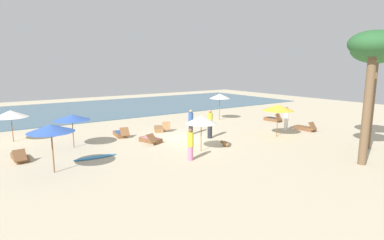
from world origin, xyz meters
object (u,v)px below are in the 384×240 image
object	(u,v)px
lounger_2	(159,129)
lounger_4	(305,128)
lounger_0	(151,140)
umbrella_2	(51,128)
person_2	(190,144)
umbrella_1	(201,120)
lounger_5	(20,157)
person_0	(210,124)
person_1	(286,119)
palm_0	(373,51)
surfboard	(95,157)
lounger_3	(120,134)
person_3	(191,122)
palm_1	(377,52)
umbrella_5	(72,117)
lounger_1	(273,119)
umbrella_4	(220,96)
dog	(225,144)
umbrella_0	(11,114)
umbrella_3	(278,108)

from	to	relation	value
lounger_2	lounger_4	world-z (taller)	lounger_2
lounger_0	umbrella_2	bearing A→B (deg)	-158.51
person_2	umbrella_1	bearing A→B (deg)	35.50
lounger_0	lounger_5	world-z (taller)	lounger_5
person_0	person_1	xyz separation A→B (m)	(6.01, -1.46, -0.06)
umbrella_2	palm_0	world-z (taller)	palm_0
lounger_5	surfboard	world-z (taller)	lounger_5
person_0	person_1	size ratio (longest dim) A/B	1.06
lounger_3	person_3	distance (m)	4.91
palm_1	lounger_2	bearing A→B (deg)	124.36
person_0	lounger_3	bearing A→B (deg)	140.48
umbrella_1	umbrella_5	size ratio (longest dim) A/B	1.01
lounger_1	person_0	distance (m)	8.65
lounger_0	person_3	size ratio (longest dim) A/B	1.02
umbrella_1	umbrella_4	size ratio (longest dim) A/B	0.88
lounger_5	surfboard	distance (m)	3.74
lounger_0	lounger_1	bearing A→B (deg)	2.75
lounger_1	person_1	bearing A→B (deg)	-126.80
umbrella_4	person_2	bearing A→B (deg)	-137.04
lounger_5	person_3	size ratio (longest dim) A/B	0.98
lounger_0	dog	xyz separation A→B (m)	(3.23, -3.40, -0.00)
umbrella_4	person_1	world-z (taller)	umbrella_4
umbrella_2	surfboard	xyz separation A→B (m)	(2.23, 1.17, -2.01)
lounger_1	lounger_2	world-z (taller)	lounger_1
palm_1	umbrella_0	bearing A→B (deg)	140.99
umbrella_4	person_3	world-z (taller)	umbrella_4
umbrella_5	palm_1	distance (m)	17.70
person_3	person_0	bearing A→B (deg)	-74.01
umbrella_3	person_1	distance (m)	2.43
palm_0	surfboard	xyz separation A→B (m)	(-10.43, 8.56, -5.39)
lounger_0	lounger_4	distance (m)	11.67
umbrella_2	palm_1	distance (m)	17.41
umbrella_2	lounger_5	xyz separation A→B (m)	(-1.06, 2.95, -1.88)
lounger_1	umbrella_4	bearing A→B (deg)	137.31
lounger_4	dog	world-z (taller)	lounger_4
person_1	palm_1	distance (m)	7.42
lounger_2	person_3	bearing A→B (deg)	-63.19
lounger_4	dog	distance (m)	7.95
umbrella_0	palm_0	size ratio (longest dim) A/B	0.32
lounger_4	person_0	distance (m)	7.73
umbrella_5	umbrella_4	bearing A→B (deg)	9.53
umbrella_2	person_3	distance (m)	9.95
palm_0	person_0	bearing A→B (deg)	107.57
palm_1	umbrella_4	bearing A→B (deg)	94.84
umbrella_0	person_1	bearing A→B (deg)	-24.99
surfboard	umbrella_4	bearing A→B (deg)	21.55
lounger_0	lounger_5	xyz separation A→B (m)	(-7.19, 0.53, -0.01)
lounger_3	dog	xyz separation A→B (m)	(4.16, -6.10, -0.00)
lounger_1	person_0	world-z (taller)	person_0
lounger_3	palm_0	size ratio (longest dim) A/B	0.27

